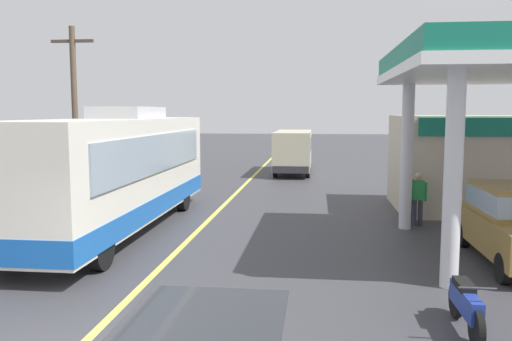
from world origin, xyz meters
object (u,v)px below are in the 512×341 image
at_px(coach_bus_main, 118,173).
at_px(motorcycle_parked_forecourt, 466,304).
at_px(pedestrian_by_shop, 418,196).
at_px(minibus_opposing_lane, 293,148).
at_px(pedestrian_near_pump, 408,195).

relative_size(coach_bus_main, motorcycle_parked_forecourt, 6.13).
height_order(coach_bus_main, pedestrian_by_shop, coach_bus_main).
height_order(coach_bus_main, minibus_opposing_lane, coach_bus_main).
bearing_deg(pedestrian_by_shop, minibus_opposing_lane, 108.16).
bearing_deg(pedestrian_near_pump, motorcycle_parked_forecourt, -93.22).
height_order(pedestrian_near_pump, pedestrian_by_shop, same).
distance_m(minibus_opposing_lane, pedestrian_near_pump, 14.17).
height_order(minibus_opposing_lane, pedestrian_near_pump, minibus_opposing_lane).
relative_size(coach_bus_main, pedestrian_near_pump, 6.65).
bearing_deg(pedestrian_near_pump, pedestrian_by_shop, -35.64).
xyz_separation_m(coach_bus_main, pedestrian_near_pump, (8.74, 1.84, -0.79)).
xyz_separation_m(minibus_opposing_lane, pedestrian_by_shop, (4.49, -13.69, -0.54)).
bearing_deg(motorcycle_parked_forecourt, pedestrian_near_pump, 86.78).
height_order(minibus_opposing_lane, pedestrian_by_shop, minibus_opposing_lane).
relative_size(motorcycle_parked_forecourt, pedestrian_near_pump, 1.08).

